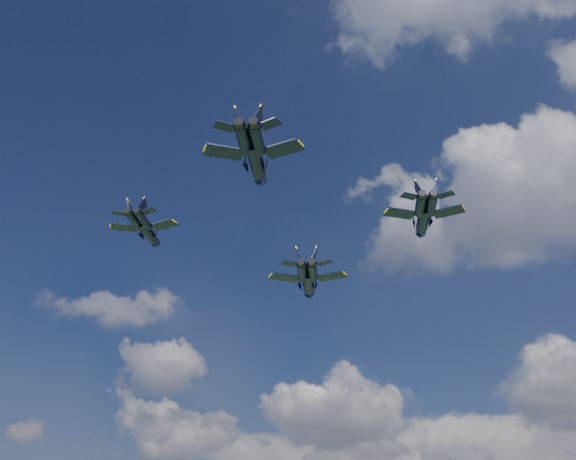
% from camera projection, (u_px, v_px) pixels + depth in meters
% --- Properties ---
extents(jet_lead, '(13.13, 17.48, 4.27)m').
position_uv_depth(jet_lead, '(308.00, 283.00, 129.37)').
color(jet_lead, black).
extents(jet_left, '(10.12, 13.82, 3.31)m').
position_uv_depth(jet_left, '(148.00, 232.00, 112.11)').
color(jet_left, black).
extents(jet_right, '(11.07, 14.87, 3.61)m').
position_uv_depth(jet_right, '(423.00, 220.00, 105.79)').
color(jet_right, black).
extents(jet_slot, '(11.81, 15.92, 3.86)m').
position_uv_depth(jet_slot, '(256.00, 161.00, 90.32)').
color(jet_slot, black).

